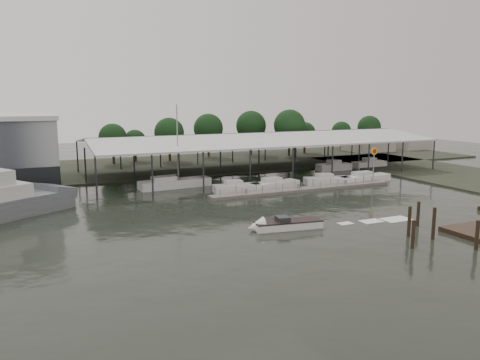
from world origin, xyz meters
name	(u,v)px	position (x,y,z in m)	size (l,w,h in m)	color
ground	(235,219)	(0.00, 0.00, 0.00)	(200.00, 200.00, 0.00)	black
land_strip_far	(144,167)	(0.00, 42.00, 0.10)	(140.00, 30.00, 0.30)	#353B2C
land_strip_east	(459,176)	(45.00, 10.00, 0.10)	(20.00, 60.00, 0.30)	#353B2C
covered_boat_shed	(259,137)	(17.00, 28.00, 6.13)	(58.24, 24.00, 6.96)	white
floating_dock	(304,189)	(15.00, 10.00, 0.20)	(28.00, 2.00, 1.40)	slate
shell_fuel_sign	(374,158)	(27.00, 9.99, 3.93)	(1.10, 0.18, 5.55)	gray
distant_commercial_buildings	(382,144)	(59.03, 44.69, 1.84)	(22.00, 8.00, 4.00)	#9C9289
grey_trawler	(2,203)	(-22.60, 10.90, 1.58)	(15.96, 12.57, 8.84)	slate
white_sailboat	(174,183)	(-0.85, 19.82, 0.64)	(10.62, 3.47, 12.06)	white
speedboat_underway	(282,225)	(2.55, -5.59, 0.39)	(18.44, 4.58, 2.00)	white
moored_cruiser_0	(236,187)	(6.10, 13.26, 0.61)	(6.69, 2.94, 1.70)	white
moored_cruiser_1	(274,185)	(11.90, 13.03, 0.61)	(7.77, 3.32, 1.70)	white
moored_cruiser_2	(327,180)	(20.83, 13.04, 0.61)	(7.15, 3.67, 1.70)	white
moored_cruiser_3	(364,178)	(27.17, 12.17, 0.61)	(9.12, 3.06, 1.70)	white
mooring_pilings	(440,231)	(13.21, -15.23, 1.05)	(6.12, 10.34, 3.54)	#2E2317
horizon_tree_line	(252,130)	(25.38, 48.06, 6.02)	(67.72, 12.05, 10.39)	black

